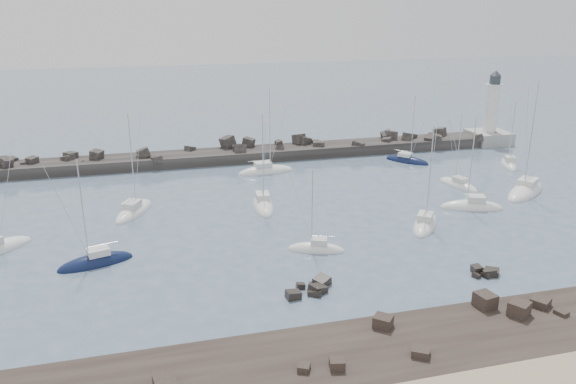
# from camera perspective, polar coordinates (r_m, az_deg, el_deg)

# --- Properties ---
(ground) EXTENTS (400.00, 400.00, 0.00)m
(ground) POSITION_cam_1_polar(r_m,az_deg,el_deg) (63.29, 2.96, -5.46)
(ground) COLOR slate
(ground) RESTS_ON ground
(rock_shelf) EXTENTS (140.00, 12.00, 1.97)m
(rock_shelf) POSITION_cam_1_polar(r_m,az_deg,el_deg) (45.49, 11.58, -16.35)
(rock_shelf) COLOR black
(rock_shelf) RESTS_ON ground
(rock_cluster_near) EXTENTS (5.16, 3.64, 1.58)m
(rock_cluster_near) POSITION_cam_1_polar(r_m,az_deg,el_deg) (53.81, 2.48, -9.92)
(rock_cluster_near) COLOR black
(rock_cluster_near) RESTS_ON ground
(rock_cluster_far) EXTENTS (3.17, 2.22, 1.27)m
(rock_cluster_far) POSITION_cam_1_polar(r_m,az_deg,el_deg) (60.05, 19.49, -7.77)
(rock_cluster_far) COLOR black
(rock_cluster_far) RESTS_ON ground
(breakwater) EXTENTS (115.00, 7.94, 5.44)m
(breakwater) POSITION_cam_1_polar(r_m,az_deg,el_deg) (96.96, -8.05, 3.22)
(breakwater) COLOR #292725
(breakwater) RESTS_ON ground
(lighthouse) EXTENTS (7.00, 7.00, 14.60)m
(lighthouse) POSITION_cam_1_polar(r_m,az_deg,el_deg) (115.62, 19.80, 6.21)
(lighthouse) COLOR #999994
(lighthouse) RESTS_ON ground
(sailboat_1) EXTENTS (8.09, 4.46, 12.43)m
(sailboat_1) POSITION_cam_1_polar(r_m,az_deg,el_deg) (62.21, -18.93, -6.82)
(sailboat_1) COLOR #0E183B
(sailboat_1) RESTS_ON ground
(sailboat_2) EXTENTS (6.37, 9.10, 13.95)m
(sailboat_2) POSITION_cam_1_polar(r_m,az_deg,el_deg) (75.48, -15.38, -1.94)
(sailboat_2) COLOR white
(sailboat_2) RESTS_ON ground
(sailboat_3) EXTENTS (9.38, 3.58, 14.52)m
(sailboat_3) POSITION_cam_1_polar(r_m,az_deg,el_deg) (90.13, -2.27, 2.08)
(sailboat_3) COLOR white
(sailboat_3) RESTS_ON ground
(sailboat_4) EXTENTS (6.55, 4.13, 10.15)m
(sailboat_4) POSITION_cam_1_polar(r_m,az_deg,el_deg) (62.01, 2.89, -5.85)
(sailboat_4) COLOR white
(sailboat_4) RESTS_ON ground
(sailboat_5) EXTENTS (3.47, 8.74, 13.65)m
(sailboat_5) POSITION_cam_1_polar(r_m,az_deg,el_deg) (74.90, -2.55, -1.41)
(sailboat_5) COLOR white
(sailboat_5) RESTS_ON ground
(sailboat_6) EXTENTS (7.01, 8.26, 13.35)m
(sailboat_6) POSITION_cam_1_polar(r_m,az_deg,el_deg) (70.58, 13.74, -3.25)
(sailboat_6) COLOR white
(sailboat_6) RESTS_ON ground
(sailboat_7) EXTENTS (6.84, 7.54, 12.35)m
(sailboat_7) POSITION_cam_1_polar(r_m,az_deg,el_deg) (98.43, 11.99, 3.10)
(sailboat_7) COLOR #0E183B
(sailboat_7) RESTS_ON ground
(sailboat_8) EXTENTS (8.55, 5.13, 13.14)m
(sailboat_8) POSITION_cam_1_polar(r_m,az_deg,el_deg) (78.19, 18.18, -1.49)
(sailboat_8) COLOR white
(sailboat_8) RESTS_ON ground
(sailboat_9) EXTENTS (3.96, 7.66, 11.66)m
(sailboat_9) POSITION_cam_1_polar(r_m,az_deg,el_deg) (87.11, 16.89, 0.66)
(sailboat_9) COLOR white
(sailboat_9) RESTS_ON ground
(sailboat_10) EXTENTS (10.89, 9.22, 17.29)m
(sailboat_10) POSITION_cam_1_polar(r_m,az_deg,el_deg) (87.32, 22.96, 0.02)
(sailboat_10) COLOR white
(sailboat_10) RESTS_ON ground
(sailboat_11) EXTENTS (4.87, 7.45, 11.65)m
(sailboat_11) POSITION_cam_1_polar(r_m,az_deg,el_deg) (100.77, 21.51, 2.57)
(sailboat_11) COLOR white
(sailboat_11) RESTS_ON ground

